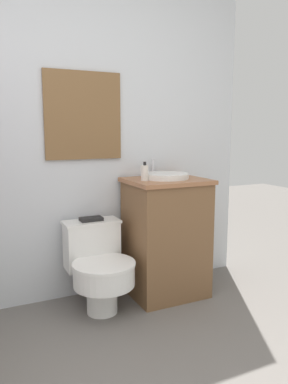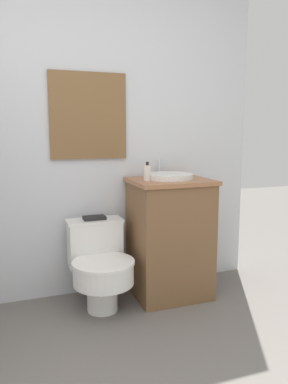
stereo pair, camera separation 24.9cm
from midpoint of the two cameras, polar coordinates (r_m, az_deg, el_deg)
The scene contains 6 objects.
wall_back at distance 2.77m, azimuth -12.27°, elevation 9.23°, with size 3.31×0.07×2.50m.
toilet at distance 2.68m, azimuth -4.09°, elevation -10.82°, with size 0.42×0.57×0.61m.
vanity at distance 2.86m, azimuth 6.46°, elevation -6.96°, with size 0.58×0.50×0.89m.
sink at distance 2.78m, azimuth 6.43°, elevation 2.41°, with size 0.35×0.39×0.13m.
soap_bottle at distance 2.66m, azimuth 3.20°, elevation 2.94°, with size 0.05×0.05×0.14m.
book_on_tank at distance 2.73m, azimuth -5.00°, elevation -3.97°, with size 0.16×0.10×0.02m.
Camera 2 is at (-0.25, -0.93, 1.24)m, focal length 35.00 mm.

